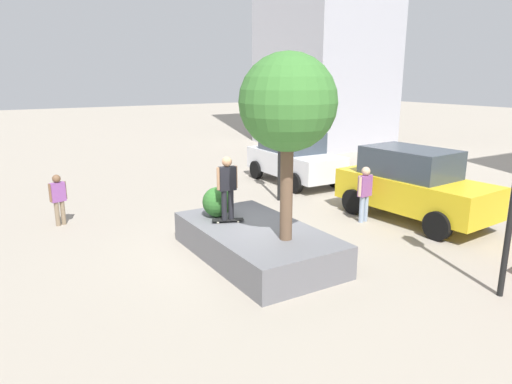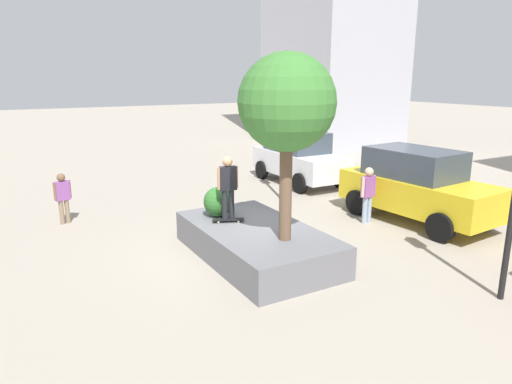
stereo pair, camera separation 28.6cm
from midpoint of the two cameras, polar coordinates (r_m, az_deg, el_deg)
ground_plane at (r=11.96m, az=-2.51°, el=-7.26°), size 120.00×120.00×0.00m
planter_ledge at (r=11.38m, az=-0.72°, el=-6.29°), size 4.51×2.46×0.77m
plaza_tree at (r=9.89m, az=3.15°, el=10.85°), size 2.11×2.11×4.11m
boxwood_shrub at (r=12.09m, az=-5.50°, el=-1.24°), size 0.79×0.79×0.79m
skateboard at (r=11.68m, az=-4.22°, el=-3.49°), size 0.50×0.82×0.07m
skateboarder at (r=11.43m, az=-4.31°, el=1.03°), size 0.25×0.54×1.61m
police_car at (r=19.30m, az=4.24°, el=4.38°), size 4.66×2.24×2.15m
taxi_cab at (r=14.93m, az=18.35°, el=0.93°), size 4.92×2.53×2.23m
traffic_light_median at (r=16.12m, az=2.51°, el=10.08°), size 0.32×0.36×4.74m
passerby_with_bag at (r=14.94m, az=-23.85°, el=-0.48°), size 0.29×0.51×1.56m
pedestrian_crossing at (r=14.31m, az=12.80°, el=0.20°), size 0.27×0.58×1.73m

